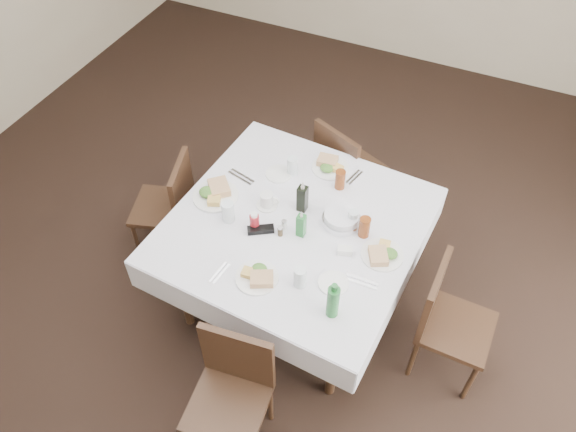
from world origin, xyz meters
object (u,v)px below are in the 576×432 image
object	(u,v)px
chair_south	(233,386)
chair_west	(171,202)
dining_table	(295,231)
chair_east	(445,316)
green_bottle	(333,301)
water_n	(293,166)
water_e	(353,218)
oil_cruet_green	(301,225)
chair_north	(344,166)
water_w	(228,212)
ketchup_bottle	(254,221)
coffee_mug	(267,201)
oil_cruet_dark	(302,198)
bread_basket	(341,219)
water_s	(300,277)

from	to	relation	value
chair_south	chair_west	distance (m)	1.45
dining_table	chair_east	world-z (taller)	chair_east
green_bottle	water_n	bearing A→B (deg)	125.21
chair_south	water_e	bearing A→B (deg)	77.30
chair_west	oil_cruet_green	world-z (taller)	oil_cruet_green
chair_north	green_bottle	world-z (taller)	green_bottle
chair_south	water_n	xyz separation A→B (m)	(-0.26, 1.35, 0.34)
water_w	water_n	bearing A→B (deg)	70.92
water_n	ketchup_bottle	distance (m)	0.52
green_bottle	coffee_mug	bearing A→B (deg)	139.32
chair_east	chair_west	world-z (taller)	chair_east
chair_south	water_n	world-z (taller)	water_n
chair_east	water_n	distance (m)	1.31
ketchup_bottle	oil_cruet_dark	bearing A→B (deg)	52.74
water_e	coffee_mug	distance (m)	0.53
chair_south	bread_basket	world-z (taller)	chair_south
oil_cruet_green	coffee_mug	distance (m)	0.31
water_s	oil_cruet_green	bearing A→B (deg)	112.78
dining_table	water_e	bearing A→B (deg)	22.00
chair_east	oil_cruet_green	xyz separation A→B (m)	(-0.92, 0.00, 0.36)
oil_cruet_dark	oil_cruet_green	bearing A→B (deg)	-68.41
chair_east	water_n	world-z (taller)	water_n
chair_north	water_s	size ratio (longest dim) A/B	6.52
oil_cruet_dark	ketchup_bottle	distance (m)	0.32
dining_table	chair_east	bearing A→B (deg)	-4.14
water_n	ketchup_bottle	bearing A→B (deg)	-91.19
oil_cruet_dark	water_n	bearing A→B (deg)	124.75
water_w	coffee_mug	xyz separation A→B (m)	(0.16, 0.20, -0.03)
water_s	chair_north	bearing A→B (deg)	99.11
chair_north	chair_east	size ratio (longest dim) A/B	1.01
chair_south	ketchup_bottle	size ratio (longest dim) A/B	6.87
oil_cruet_green	ketchup_bottle	bearing A→B (deg)	-165.91
chair_north	chair_west	xyz separation A→B (m)	(-0.96, -0.82, -0.02)
water_s	chair_east	bearing A→B (deg)	22.56
water_w	ketchup_bottle	bearing A→B (deg)	2.15
water_s	ketchup_bottle	distance (m)	0.48
water_w	bread_basket	world-z (taller)	water_w
chair_south	water_e	distance (m)	1.17
bread_basket	water_e	bearing A→B (deg)	9.61
chair_north	water_e	bearing A→B (deg)	-67.16
water_s	water_w	distance (m)	0.63
chair_north	chair_south	xyz separation A→B (m)	(0.07, -1.84, -0.01)
water_n	oil_cruet_green	world-z (taller)	oil_cruet_green
chair_north	green_bottle	bearing A→B (deg)	-72.58
chair_east	water_s	size ratio (longest dim) A/B	6.49
chair_east	water_n	bearing A→B (deg)	158.76
water_w	oil_cruet_green	bearing A→B (deg)	9.53
chair_north	water_n	xyz separation A→B (m)	(-0.19, -0.49, 0.34)
chair_east	green_bottle	world-z (taller)	green_bottle
dining_table	water_n	distance (m)	0.45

